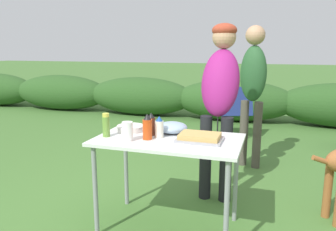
# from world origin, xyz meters

# --- Properties ---
(ground_plane) EXTENTS (60.00, 60.00, 0.00)m
(ground_plane) POSITION_xyz_m (0.00, 0.00, 0.00)
(ground_plane) COLOR #477533
(shrub_hedge) EXTENTS (14.40, 0.90, 0.81)m
(shrub_hedge) POSITION_xyz_m (0.00, 4.22, 0.40)
(shrub_hedge) COLOR #2D5623
(shrub_hedge) RESTS_ON ground
(folding_table) EXTENTS (1.10, 0.64, 0.74)m
(folding_table) POSITION_xyz_m (0.00, 0.00, 0.66)
(folding_table) COLOR white
(folding_table) RESTS_ON ground
(food_tray) EXTENTS (0.33, 0.23, 0.06)m
(food_tray) POSITION_xyz_m (0.24, 0.00, 0.77)
(food_tray) COLOR #9E9EA3
(food_tray) RESTS_ON folding_table
(plate_stack) EXTENTS (0.22, 0.22, 0.05)m
(plate_stack) POSITION_xyz_m (-0.37, 0.12, 0.76)
(plate_stack) COLOR white
(plate_stack) RESTS_ON folding_table
(mixing_bowl) EXTENTS (0.25, 0.25, 0.09)m
(mixing_bowl) POSITION_xyz_m (-0.02, 0.17, 0.78)
(mixing_bowl) COLOR #99B2CC
(mixing_bowl) RESTS_ON folding_table
(paper_cup_stack) EXTENTS (0.08, 0.08, 0.14)m
(paper_cup_stack) POSITION_xyz_m (-0.26, -0.16, 0.81)
(paper_cup_stack) COLOR white
(paper_cup_stack) RESTS_ON folding_table
(mayo_bottle) EXTENTS (0.06, 0.06, 0.17)m
(mayo_bottle) POSITION_xyz_m (-0.07, -0.00, 0.82)
(mayo_bottle) COLOR silver
(mayo_bottle) RESTS_ON folding_table
(bbq_sauce_bottle) EXTENTS (0.06, 0.06, 0.18)m
(bbq_sauce_bottle) POSITION_xyz_m (-0.16, 0.05, 0.83)
(bbq_sauce_bottle) COLOR #562314
(bbq_sauce_bottle) RESTS_ON folding_table
(relish_jar) EXTENTS (0.06, 0.06, 0.18)m
(relish_jar) POSITION_xyz_m (-0.47, -0.10, 0.83)
(relish_jar) COLOR olive
(relish_jar) RESTS_ON folding_table
(hot_sauce_bottle) EXTENTS (0.07, 0.07, 0.20)m
(hot_sauce_bottle) POSITION_xyz_m (-0.14, -0.07, 0.83)
(hot_sauce_bottle) COLOR #CC4214
(hot_sauce_bottle) RESTS_ON folding_table
(standing_person_in_olive_jacket) EXTENTS (0.36, 0.49, 1.64)m
(standing_person_in_olive_jacket) POSITION_xyz_m (0.27, 0.74, 1.04)
(standing_person_in_olive_jacket) COLOR black
(standing_person_in_olive_jacket) RESTS_ON ground
(standing_person_with_beanie) EXTENTS (0.37, 0.31, 1.67)m
(standing_person_with_beanie) POSITION_xyz_m (0.51, 1.64, 1.03)
(standing_person_with_beanie) COLOR #4C473D
(standing_person_with_beanie) RESTS_ON ground
(camp_chair_green_behind_table) EXTENTS (0.64, 0.72, 0.83)m
(camp_chair_green_behind_table) POSITION_xyz_m (0.17, 2.93, 0.47)
(camp_chair_green_behind_table) COLOR navy
(camp_chair_green_behind_table) RESTS_ON ground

